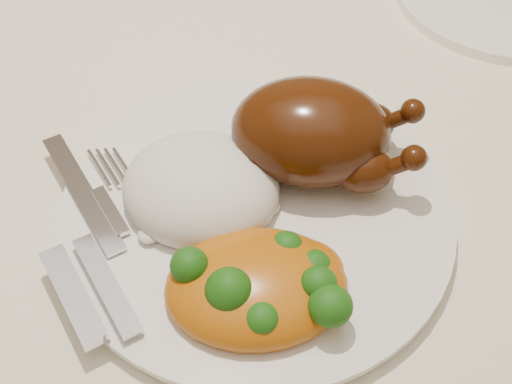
{
  "coord_description": "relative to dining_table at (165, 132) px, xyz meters",
  "views": [
    {
      "loc": [
        0.04,
        -0.55,
        1.2
      ],
      "look_at": [
        0.08,
        -0.21,
        0.8
      ],
      "focal_mm": 50.0,
      "sensor_mm": 36.0,
      "label": 1
    }
  ],
  "objects": [
    {
      "name": "roast_chicken",
      "position": [
        0.13,
        -0.17,
        0.15
      ],
      "size": [
        0.16,
        0.12,
        0.08
      ],
      "rotation": [
        0.0,
        0.0,
        -0.22
      ],
      "color": "#451D07",
      "rests_on": "dinner_plate"
    },
    {
      "name": "rice_mound",
      "position": [
        0.04,
        -0.2,
        0.13
      ],
      "size": [
        0.15,
        0.14,
        0.06
      ],
      "rotation": [
        0.0,
        0.0,
        -0.32
      ],
      "color": "white",
      "rests_on": "dinner_plate"
    },
    {
      "name": "dinner_plate",
      "position": [
        0.08,
        -0.21,
        0.11
      ],
      "size": [
        0.37,
        0.37,
        0.01
      ],
      "primitive_type": "cylinder",
      "rotation": [
        0.0,
        0.0,
        0.27
      ],
      "color": "white",
      "rests_on": "tablecloth"
    },
    {
      "name": "tablecloth",
      "position": [
        0.0,
        0.0,
        0.07
      ],
      "size": [
        1.73,
        1.03,
        0.18
      ],
      "color": "white",
      "rests_on": "dining_table"
    },
    {
      "name": "dining_table",
      "position": [
        0.0,
        0.0,
        0.0
      ],
      "size": [
        1.6,
        0.9,
        0.76
      ],
      "color": "brown",
      "rests_on": "floor"
    },
    {
      "name": "mac_and_cheese",
      "position": [
        0.08,
        -0.28,
        0.13
      ],
      "size": [
        0.13,
        0.1,
        0.05
      ],
      "rotation": [
        0.0,
        0.0,
        -0.01
      ],
      "color": "#B9660B",
      "rests_on": "dinner_plate"
    },
    {
      "name": "cutlery",
      "position": [
        -0.04,
        -0.25,
        0.12
      ],
      "size": [
        0.08,
        0.2,
        0.01
      ],
      "rotation": [
        0.0,
        0.0,
        0.44
      ],
      "color": "silver",
      "rests_on": "dinner_plate"
    }
  ]
}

